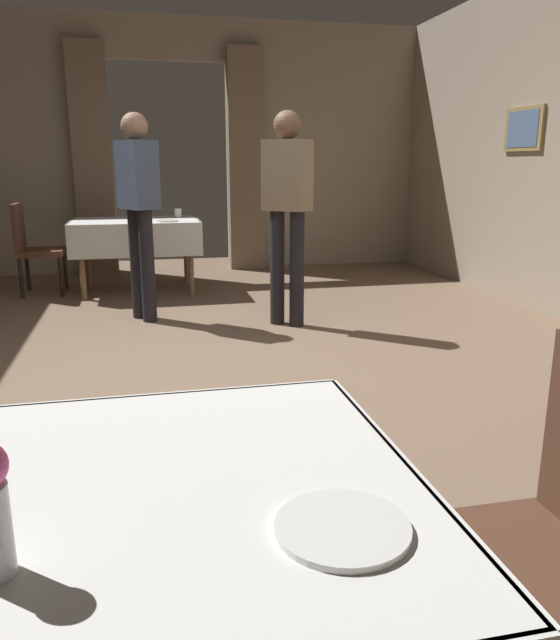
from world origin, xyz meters
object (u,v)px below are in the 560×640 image
Objects in this scene: dining_table_mid at (136,230)px; chair_near_right at (559,533)px; plate_mid_b at (167,221)px; person_diner_standing_aside at (287,201)px; plate_near_c at (342,527)px; glass_mid_a at (178,213)px; chair_mid_left at (33,245)px; dining_table_near at (91,542)px; person_waiter_by_doorway at (139,200)px.

dining_table_mid is 1.40× the size of chair_near_right.
plate_mid_b is 1.73m from person_diner_standing_aside.
plate_near_c reaches higher than dining_table_mid.
plate_near_c is at bearing -90.88° from glass_mid_a.
chair_mid_left is at bearing 141.87° from person_diner_standing_aside.
chair_mid_left is (-1.03, 0.05, -0.13)m from dining_table_mid.
chair_mid_left is (-0.99, 5.61, -0.14)m from dining_table_near.
plate_near_c is at bearing -76.50° from chair_mid_left.
dining_table_mid is 1.04m from chair_mid_left.
chair_near_right and chair_mid_left have the same top height.
chair_mid_left is at bearing -174.67° from glass_mid_a.
plate_near_c is 0.13× the size of person_waiter_by_doorway.
dining_table_near is 0.71× the size of person_diner_standing_aside.
plate_near_c is at bearing -26.65° from dining_table_near.
dining_table_near is 5.70× the size of plate_mid_b.
glass_mid_a is 0.45× the size of plate_mid_b.
person_diner_standing_aside is (0.90, -1.46, 0.27)m from plate_mid_b.
chair_near_right is at bearing -70.45° from chair_mid_left.
dining_table_near is at bearing -108.24° from person_diner_standing_aside.
dining_table_near is 0.94× the size of dining_table_mid.
person_waiter_by_doorway is at bearing -87.73° from dining_table_mid.
glass_mid_a is at bearing 94.97° from chair_near_right.
person_diner_standing_aside reaches higher than chair_mid_left.
person_diner_standing_aside reaches higher than chair_near_right.
dining_table_mid is 5.90× the size of plate_near_c.
plate_mid_b is (1.35, -0.31, 0.24)m from chair_mid_left.
glass_mid_a is (1.49, 0.14, 0.28)m from chair_mid_left.
dining_table_mid is 0.43m from plate_mid_b.
dining_table_near is at bearing -94.98° from glass_mid_a.
chair_near_right is 5.32m from plate_mid_b.
dining_table_near is 1.32× the size of chair_mid_left.
person_waiter_by_doorway reaches higher than dining_table_mid.
person_waiter_by_doorway is 1.00× the size of person_diner_standing_aside.
plate_near_c is 4.51m from person_waiter_by_doorway.
chair_mid_left is 0.54× the size of person_waiter_by_doorway.
chair_near_right reaches higher than plate_near_c.
chair_near_right is at bearing -93.99° from person_diner_standing_aside.
person_waiter_by_doorway reaches higher than plate_near_c.
plate_near_c is 5.95m from glass_mid_a.
dining_table_mid is 13.46× the size of glass_mid_a.
chair_near_right is at bearing -83.16° from plate_mid_b.
chair_mid_left reaches higher than glass_mid_a.
person_waiter_by_doorway is (-0.31, 4.49, 0.27)m from plate_near_c.
person_diner_standing_aside is at bearing 71.76° from dining_table_near.
dining_table_mid is at bearing 125.29° from person_diner_standing_aside.
dining_table_near is at bearing -178.92° from chair_near_right.
glass_mid_a is 0.06× the size of person_diner_standing_aside.
person_diner_standing_aside reaches higher than plate_near_c.
chair_mid_left is 4.32× the size of plate_mid_b.
plate_near_c is (-0.59, -0.22, 0.24)m from chair_near_right.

